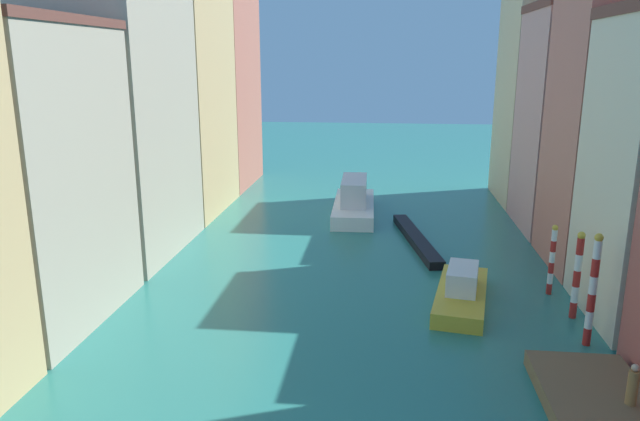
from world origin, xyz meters
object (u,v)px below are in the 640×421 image
at_px(mooring_pole_2, 552,259).
at_px(gondola_black, 416,239).
at_px(waterfront_dock, 602,410).
at_px(mooring_pole_1, 577,274).
at_px(vaporetto_white, 354,202).
at_px(person_on_dock, 633,386).
at_px(mooring_pole_0, 593,289).
at_px(motorboat_0, 462,291).

relative_size(mooring_pole_2, gondola_black, 0.35).
distance_m(waterfront_dock, mooring_pole_1, 8.74).
bearing_deg(mooring_pole_1, vaporetto_white, 122.49).
distance_m(person_on_dock, mooring_pole_1, 8.51).
xyz_separation_m(mooring_pole_0, vaporetto_white, (-11.28, 20.93, -1.50)).
distance_m(mooring_pole_0, gondola_black, 15.73).
distance_m(person_on_dock, gondola_black, 20.67).
xyz_separation_m(vaporetto_white, gondola_black, (4.59, -6.89, -0.81)).
height_order(mooring_pole_0, motorboat_0, mooring_pole_0).
height_order(vaporetto_white, gondola_black, vaporetto_white).
height_order(mooring_pole_1, gondola_black, mooring_pole_1).
xyz_separation_m(waterfront_dock, mooring_pole_2, (1.08, 11.33, 1.63)).
xyz_separation_m(gondola_black, motorboat_0, (1.82, -10.07, 0.38)).
xyz_separation_m(mooring_pole_1, vaporetto_white, (-11.52, 18.09, -1.12)).
bearing_deg(gondola_black, person_on_dock, -72.05).
bearing_deg(mooring_pole_1, gondola_black, 121.77).
relative_size(person_on_dock, motorboat_0, 0.20).
height_order(waterfront_dock, mooring_pole_1, mooring_pole_1).
xyz_separation_m(mooring_pole_2, gondola_black, (-6.56, 8.28, -1.67)).
relative_size(person_on_dock, gondola_black, 0.14).
bearing_deg(person_on_dock, motorboat_0, 115.39).
xyz_separation_m(waterfront_dock, vaporetto_white, (-10.07, 26.50, 0.77)).
distance_m(mooring_pole_2, motorboat_0, 5.23).
xyz_separation_m(mooring_pole_2, vaporetto_white, (-11.15, 15.17, -0.86)).
height_order(person_on_dock, motorboat_0, person_on_dock).
relative_size(mooring_pole_2, motorboat_0, 0.51).
xyz_separation_m(mooring_pole_0, motorboat_0, (-4.88, 3.97, -1.93)).
distance_m(waterfront_dock, person_on_dock, 1.33).
relative_size(vaporetto_white, gondola_black, 0.90).
xyz_separation_m(person_on_dock, mooring_pole_0, (0.33, 5.60, 1.27)).
distance_m(mooring_pole_0, vaporetto_white, 23.83).
bearing_deg(person_on_dock, mooring_pole_2, 88.98).
distance_m(mooring_pole_0, motorboat_0, 6.58).
bearing_deg(mooring_pole_2, motorboat_0, -159.33).
height_order(waterfront_dock, gondola_black, waterfront_dock).
xyz_separation_m(mooring_pole_1, motorboat_0, (-5.12, 1.13, -1.55)).
bearing_deg(mooring_pole_2, vaporetto_white, 126.32).
bearing_deg(vaporetto_white, mooring_pole_2, -53.68).
xyz_separation_m(mooring_pole_1, mooring_pole_2, (-0.37, 2.92, -0.26)).
bearing_deg(mooring_pole_2, gondola_black, 128.42).
height_order(person_on_dock, mooring_pole_0, mooring_pole_0).
bearing_deg(mooring_pole_1, mooring_pole_0, -94.81).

